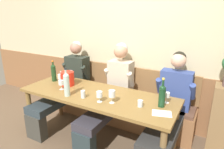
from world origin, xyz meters
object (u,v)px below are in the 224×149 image
Objects in this scene: dining_table at (97,99)px; wine_glass_right_end at (61,83)px; person_center_right_seat at (169,108)px; person_center_left_seat at (112,90)px; wine_glass_left_end at (167,95)px; wine_glass_near_bucket at (112,94)px; wall_bench at (118,106)px; water_tumbler_left at (140,104)px; wine_glass_mid_left at (62,74)px; wine_glass_by_bottle at (70,73)px; person_left_seat at (67,83)px; wine_bottle_clear_water at (54,72)px; wine_glass_mid_right at (60,77)px; wine_bottle_amber_mid at (67,84)px; ice_bucket at (68,79)px; wine_bottle_green_tall at (162,95)px; water_tumbler_right at (83,94)px; wine_glass_center_front at (99,95)px.

wine_glass_right_end is at bearing -167.39° from dining_table.
person_center_right_seat is 9.58× the size of wine_glass_right_end.
person_center_left_seat reaches higher than dining_table.
wine_glass_near_bucket reaches higher than wine_glass_left_end.
water_tumbler_left is at bearing -47.66° from wall_bench.
wall_bench is at bearing 31.41° from wine_glass_mid_left.
person_center_left_seat is 0.77m from wine_glass_by_bottle.
person_center_left_seat is 0.85m from wine_glass_mid_left.
person_left_seat reaches higher than wall_bench.
wine_bottle_clear_water is 0.42m from wine_glass_right_end.
person_left_seat is at bearing 112.33° from wine_glass_mid_right.
wine_glass_mid_right is 1.76× the size of water_tumbler_left.
wine_bottle_clear_water is at bearing 148.88° from wine_bottle_amber_mid.
ice_bucket is at bearing 129.93° from wine_bottle_amber_mid.
ice_bucket is at bearing -44.69° from person_left_seat.
person_center_right_seat is 3.71× the size of wine_bottle_green_tall.
water_tumbler_left is (1.38, -0.16, -0.05)m from wine_glass_mid_right.
water_tumbler_left is at bearing -6.57° from wine_bottle_clear_water.
dining_table is 0.90m from wine_bottle_green_tall.
person_center_right_seat is at bearing -20.88° from wall_bench.
dining_table is at bearing -162.20° from person_center_right_seat.
wine_bottle_amber_mid is 2.57× the size of wine_glass_mid_left.
person_left_seat is 1.73m from wine_bottle_green_tall.
wine_glass_left_end is at bearing -11.13° from person_center_left_seat.
person_center_right_seat is 0.36m from wine_bottle_green_tall.
water_tumbler_right is at bearing -38.41° from wine_glass_by_bottle.
wine_glass_mid_left is at bearing 169.95° from water_tumbler_left.
wine_glass_left_end is (0.90, -0.47, 0.56)m from wall_bench.
wall_bench is 0.97m from wine_glass_by_bottle.
ice_bucket reaches higher than water_tumbler_left.
wine_glass_near_bucket is (1.19, -0.25, -0.03)m from wine_bottle_clear_water.
wine_glass_right_end is (0.35, -0.22, -0.05)m from wine_bottle_clear_water.
wall_bench is at bearing 111.83° from wine_glass_near_bucket.
wine_bottle_clear_water is at bearing -148.24° from wall_bench.
wine_bottle_green_tall is 0.74m from wine_glass_center_front.
person_center_right_seat reaches higher than wine_glass_right_end.
person_left_seat is 0.23m from wine_glass_by_bottle.
wine_bottle_clear_water is 2.46× the size of wine_glass_right_end.
person_center_left_seat is 9.71× the size of wine_glass_mid_right.
wine_glass_mid_left is (-0.76, -0.47, 0.58)m from wall_bench.
ice_bucket is 0.54× the size of wine_bottle_amber_mid.
wine_glass_mid_left reaches higher than water_tumbler_right.
wine_bottle_amber_mid is at bearing -156.03° from person_center_right_seat.
wine_glass_center_front is (0.93, -0.37, -0.02)m from wine_glass_mid_left.
person_center_right_seat reaches higher than wine_glass_by_bottle.
wine_glass_mid_left is (0.11, 0.08, -0.04)m from wine_bottle_clear_water.
wine_glass_mid_left is 1.87× the size of water_tumbler_left.
person_center_right_seat is 8.96× the size of wine_glass_by_bottle.
wine_bottle_clear_water reaches higher than wine_glass_mid_left.
wine_bottle_clear_water is (-0.32, 0.04, 0.04)m from ice_bucket.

